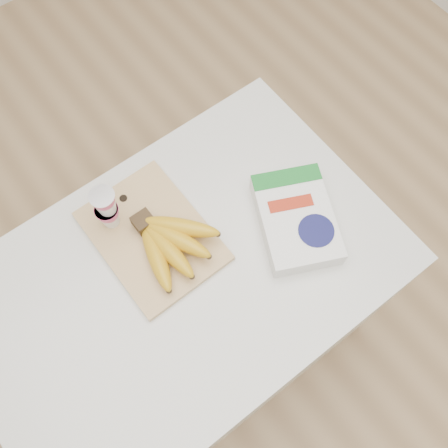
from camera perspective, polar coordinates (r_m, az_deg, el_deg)
name	(u,v)px	position (r m, az deg, el deg)	size (l,w,h in m)	color
room	(148,137)	(0.68, -8.68, 9.86)	(4.00, 4.00, 4.00)	tan
table	(191,312)	(1.57, -3.74, -10.02)	(1.03, 0.69, 0.77)	silver
cutting_board	(152,236)	(1.23, -8.22, -1.36)	(0.25, 0.34, 0.02)	#E8B37F
bananas	(169,242)	(1.18, -6.28, -2.04)	(0.21, 0.21, 0.07)	#382816
yogurt_stack	(107,208)	(1.19, -13.28, 1.76)	(0.06, 0.06, 0.14)	white
cereal_box	(296,219)	(1.23, 8.24, 0.57)	(0.26, 0.30, 0.06)	white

